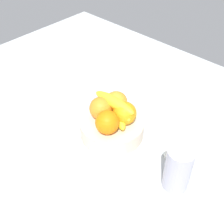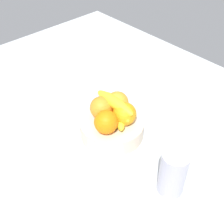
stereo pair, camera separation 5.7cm
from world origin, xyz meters
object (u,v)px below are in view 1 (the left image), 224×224
orange_back_left (101,108)px  banana_bunch (116,107)px  orange_front_left (107,122)px  jar_lid (175,153)px  orange_center (116,102)px  fruit_bowl (112,127)px  thermos_tumbler (178,169)px  orange_front_right (125,113)px

orange_back_left → banana_bunch: bearing=-134.3°
orange_front_left → jar_lid: bearing=-148.9°
orange_center → jar_lid: orange_center is taller
fruit_bowl → banana_bunch: bearing=-80.6°
fruit_bowl → thermos_tumbler: (-28.66, 2.98, 4.32)cm
orange_front_left → thermos_tumbler: bearing=-176.1°
orange_center → jar_lid: bearing=-174.7°
fruit_bowl → orange_center: size_ratio=2.81×
orange_back_left → orange_front_left: bearing=151.0°
orange_front_right → orange_front_left: bearing=81.4°
fruit_bowl → banana_bunch: banana_bunch is taller
orange_front_right → banana_bunch: (3.95, -0.18, 0.23)cm
jar_lid → fruit_bowl: bearing=17.8°
orange_front_left → orange_center: size_ratio=1.00×
fruit_bowl → thermos_tumbler: bearing=174.1°
orange_front_right → thermos_tumbler: thermos_tumbler is taller
orange_front_right → banana_bunch: banana_bunch is taller
orange_center → thermos_tumbler: (-31.11, 7.76, -2.76)cm
orange_back_left → banana_bunch: 5.30cm
thermos_tumbler → orange_front_right: bearing=-12.3°
orange_front_left → banana_bunch: bearing=-69.0°
orange_back_left → fruit_bowl: bearing=-164.7°
fruit_bowl → orange_back_left: orange_back_left is taller
fruit_bowl → orange_front_left: size_ratio=2.81×
orange_front_left → orange_back_left: bearing=-29.0°
fruit_bowl → thermos_tumbler: size_ratio=1.50×
jar_lid → orange_front_left: bearing=31.1°
orange_front_left → thermos_tumbler: (-26.25, -1.78, -2.76)cm
orange_center → jar_lid: (-24.46, -2.28, -9.46)cm
orange_front_right → orange_back_left: (7.65, 3.61, 0.00)cm
jar_lid → orange_back_left: bearing=17.4°
orange_center → orange_front_right: bearing=158.9°
jar_lid → thermos_tumbler: bearing=123.5°
fruit_bowl → orange_back_left: size_ratio=2.81×
orange_front_left → orange_center: bearing=-63.0°
fruit_bowl → jar_lid: fruit_bowl is taller
fruit_bowl → orange_front_left: (-2.41, 4.77, 7.08)cm
fruit_bowl → orange_center: (2.45, -4.78, 7.08)cm
orange_front_right → jar_lid: size_ratio=1.03×
orange_front_right → jar_lid: 21.29cm
thermos_tumbler → orange_back_left: bearing=-3.2°
orange_front_left → jar_lid: size_ratio=1.03×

